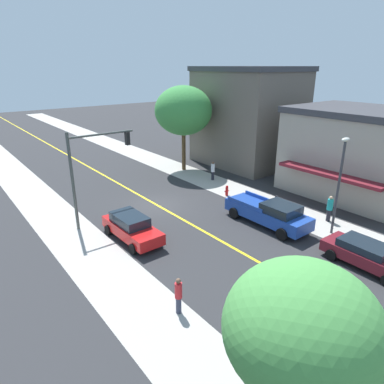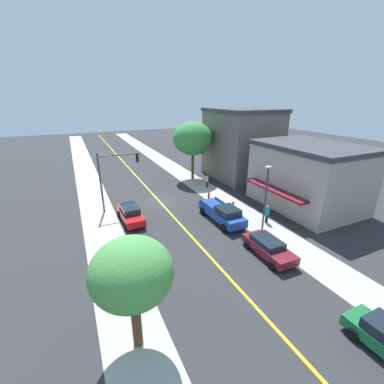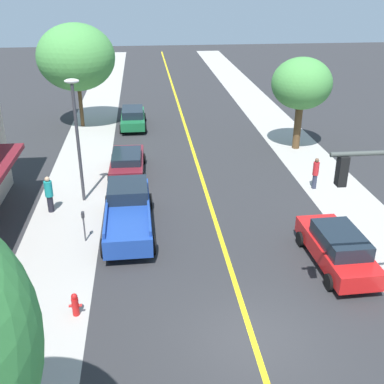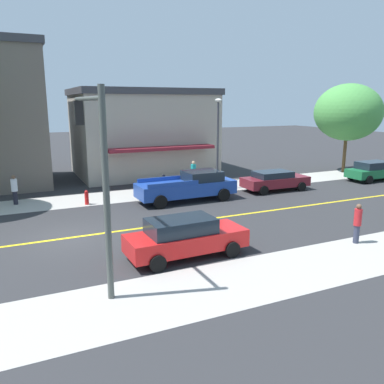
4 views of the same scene
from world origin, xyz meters
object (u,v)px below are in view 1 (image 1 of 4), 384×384
object	(u,v)px
street_tree_left_far	(302,329)
traffic_light_mast	(91,163)
red_sedan_right_curb	(131,227)
maroon_sedan_left_curb	(367,254)
pedestrian_white_shirt	(213,170)
street_lamp	(340,176)
blue_pickup_truck	(269,213)
pedestrian_red_shirt	(178,295)
parking_meter	(276,202)
fire_hydrant	(227,190)
street_tree_left_near	(183,111)
pedestrian_teal_shirt	(330,208)

from	to	relation	value
street_tree_left_far	traffic_light_mast	distance (m)	17.60
red_sedan_right_curb	street_tree_left_far	bearing A→B (deg)	-12.54
maroon_sedan_left_curb	pedestrian_white_shirt	size ratio (longest dim) A/B	2.63
traffic_light_mast	maroon_sedan_left_curb	bearing A→B (deg)	-56.48
traffic_light_mast	street_lamp	bearing A→B (deg)	-42.93
blue_pickup_truck	pedestrian_red_shirt	distance (m)	10.62
parking_meter	maroon_sedan_left_curb	xyz separation A→B (m)	(1.72, 7.59, -0.19)
fire_hydrant	blue_pickup_truck	size ratio (longest dim) A/B	0.14
fire_hydrant	traffic_light_mast	world-z (taller)	traffic_light_mast
street_tree_left_near	pedestrian_white_shirt	size ratio (longest dim) A/B	4.74
street_lamp	maroon_sedan_left_curb	world-z (taller)	street_lamp
parking_meter	traffic_light_mast	bearing A→B (deg)	-30.43
street_lamp	fire_hydrant	bearing A→B (deg)	-85.90
traffic_light_mast	street_lamp	size ratio (longest dim) A/B	1.03
red_sedan_right_curb	pedestrian_red_shirt	xyz separation A→B (m)	(1.71, 7.41, 0.12)
pedestrian_teal_shirt	pedestrian_red_shirt	size ratio (longest dim) A/B	1.06
fire_hydrant	pedestrian_red_shirt	size ratio (longest dim) A/B	0.50
red_sedan_right_curb	maroon_sedan_left_curb	world-z (taller)	red_sedan_right_curb
parking_meter	street_lamp	xyz separation A→B (m)	(-0.49, 4.24, 2.96)
fire_hydrant	street_lamp	distance (m)	9.92
blue_pickup_truck	pedestrian_teal_shirt	distance (m)	4.41
traffic_light_mast	street_tree_left_near	bearing A→B (deg)	28.86
maroon_sedan_left_curb	pedestrian_teal_shirt	xyz separation A→B (m)	(-3.69, -4.53, 0.24)
red_sedan_right_curb	maroon_sedan_left_curb	size ratio (longest dim) A/B	1.02
parking_meter	pedestrian_teal_shirt	world-z (taller)	pedestrian_teal_shirt
pedestrian_red_shirt	traffic_light_mast	bearing A→B (deg)	95.15
traffic_light_mast	blue_pickup_truck	xyz separation A→B (m)	(-9.15, 7.44, -3.41)
traffic_light_mast	red_sedan_right_curb	distance (m)	5.02
red_sedan_right_curb	street_lamp	bearing A→B (deg)	54.47
street_tree_left_far	street_lamp	size ratio (longest dim) A/B	0.96
parking_meter	fire_hydrant	bearing A→B (deg)	-87.96
street_tree_left_far	red_sedan_right_curb	bearing A→B (deg)	-101.06
street_tree_left_far	street_lamp	world-z (taller)	street_lamp
blue_pickup_truck	maroon_sedan_left_curb	bearing A→B (deg)	0.87
street_tree_left_near	street_tree_left_far	bearing A→B (deg)	59.26
red_sedan_right_curb	street_tree_left_near	bearing A→B (deg)	130.03
maroon_sedan_left_curb	blue_pickup_truck	xyz separation A→B (m)	(0.18, -6.65, 0.18)
street_tree_left_near	parking_meter	xyz separation A→B (m)	(1.57, 13.45, -5.13)
pedestrian_red_shirt	pedestrian_white_shirt	xyz separation A→B (m)	(-13.58, -13.32, 0.01)
street_lamp	street_tree_left_near	bearing A→B (deg)	-93.50
fire_hydrant	blue_pickup_truck	xyz separation A→B (m)	(1.73, 5.97, 0.49)
street_tree_left_far	pedestrian_teal_shirt	distance (m)	17.24
street_tree_left_far	red_sedan_right_curb	world-z (taller)	street_tree_left_far
blue_pickup_truck	street_tree_left_near	bearing A→B (deg)	165.75
blue_pickup_truck	traffic_light_mast	bearing A→B (deg)	-129.81
street_tree_left_far	pedestrian_teal_shirt	world-z (taller)	street_tree_left_far
parking_meter	red_sedan_right_curb	size ratio (longest dim) A/B	0.29
street_tree_left_far	fire_hydrant	xyz separation A→B (m)	(-12.79, -16.03, -3.89)
street_tree_left_far	red_sedan_right_curb	distance (m)	14.69
pedestrian_teal_shirt	pedestrian_white_shirt	bearing A→B (deg)	59.57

